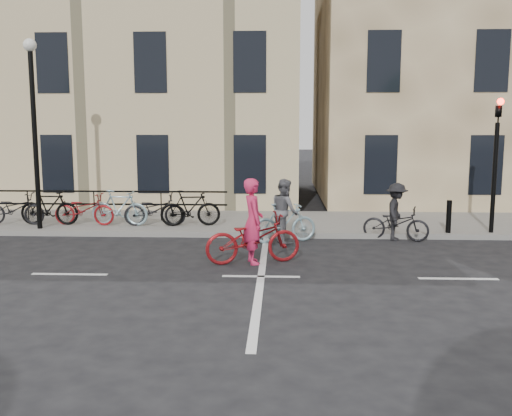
{
  "coord_description": "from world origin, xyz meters",
  "views": [
    {
      "loc": [
        0.4,
        -11.37,
        3.1
      ],
      "look_at": [
        -0.2,
        2.23,
        1.1
      ],
      "focal_mm": 40.0,
      "sensor_mm": 36.0,
      "label": 1
    }
  ],
  "objects_px": {
    "lamp_post": "(33,110)",
    "cyclist_dark": "(396,218)",
    "traffic_light": "(496,149)",
    "cyclist_grey": "(285,217)",
    "cyclist_pink": "(253,234)"
  },
  "relations": [
    {
      "from": "cyclist_grey",
      "to": "cyclist_dark",
      "type": "distance_m",
      "value": 3.03
    },
    {
      "from": "traffic_light",
      "to": "cyclist_pink",
      "type": "height_order",
      "value": "traffic_light"
    },
    {
      "from": "traffic_light",
      "to": "cyclist_pink",
      "type": "xyz_separation_m",
      "value": [
        -6.42,
        -3.18,
        -1.79
      ]
    },
    {
      "from": "cyclist_pink",
      "to": "cyclist_dark",
      "type": "bearing_deg",
      "value": -69.34
    },
    {
      "from": "traffic_light",
      "to": "lamp_post",
      "type": "xyz_separation_m",
      "value": [
        -12.7,
        0.06,
        1.04
      ]
    },
    {
      "from": "traffic_light",
      "to": "cyclist_grey",
      "type": "distance_m",
      "value": 6.03
    },
    {
      "from": "cyclist_dark",
      "to": "cyclist_pink",
      "type": "bearing_deg",
      "value": 143.06
    },
    {
      "from": "traffic_light",
      "to": "cyclist_pink",
      "type": "distance_m",
      "value": 7.39
    },
    {
      "from": "lamp_post",
      "to": "cyclist_pink",
      "type": "bearing_deg",
      "value": -27.3
    },
    {
      "from": "cyclist_pink",
      "to": "cyclist_dark",
      "type": "xyz_separation_m",
      "value": [
        3.72,
        2.74,
        -0.05
      ]
    },
    {
      "from": "cyclist_dark",
      "to": "lamp_post",
      "type": "bearing_deg",
      "value": 103.87
    },
    {
      "from": "lamp_post",
      "to": "cyclist_dark",
      "type": "bearing_deg",
      "value": -2.86
    },
    {
      "from": "cyclist_pink",
      "to": "cyclist_grey",
      "type": "distance_m",
      "value": 2.42
    },
    {
      "from": "cyclist_dark",
      "to": "cyclist_grey",
      "type": "bearing_deg",
      "value": 114.88
    },
    {
      "from": "traffic_light",
      "to": "cyclist_grey",
      "type": "bearing_deg",
      "value": -171.32
    }
  ]
}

